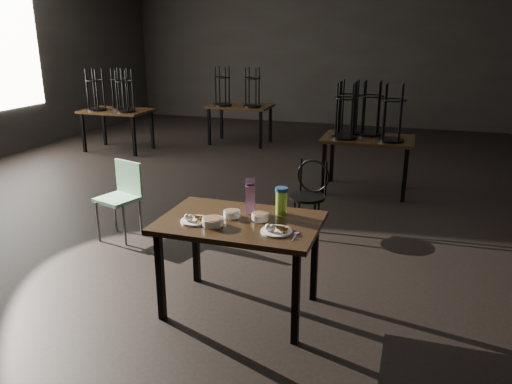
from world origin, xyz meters
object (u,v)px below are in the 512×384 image
(water_bottle, at_px, (281,201))
(school_chair, at_px, (122,193))
(bentwood_chair, at_px, (309,191))
(juice_carton, at_px, (250,197))
(main_table, at_px, (240,230))

(water_bottle, relative_size, school_chair, 0.27)
(bentwood_chair, distance_m, school_chair, 1.98)
(juice_carton, relative_size, school_chair, 0.35)
(juice_carton, distance_m, school_chair, 1.94)
(water_bottle, distance_m, school_chair, 2.13)
(water_bottle, xyz_separation_m, bentwood_chair, (-0.09, 1.48, -0.38))
(main_table, bearing_deg, water_bottle, 40.28)
(main_table, height_order, bentwood_chair, bentwood_chair)
(school_chair, bearing_deg, main_table, -14.25)
(main_table, distance_m, juice_carton, 0.28)
(juice_carton, distance_m, water_bottle, 0.24)
(school_chair, bearing_deg, water_bottle, -5.31)
(main_table, height_order, school_chair, school_chair)
(main_table, xyz_separation_m, bentwood_chair, (0.18, 1.70, -0.19))
(main_table, xyz_separation_m, school_chair, (-1.68, 1.02, -0.18))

